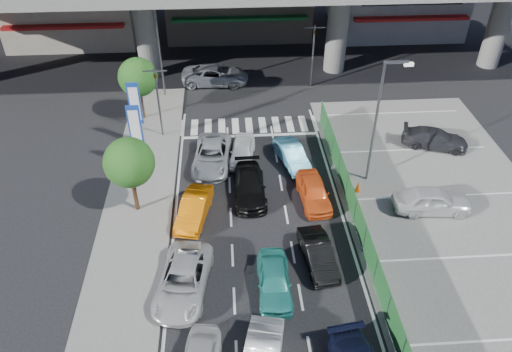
{
  "coord_description": "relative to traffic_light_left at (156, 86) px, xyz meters",
  "views": [
    {
      "loc": [
        -1.59,
        -18.44,
        19.14
      ],
      "look_at": [
        -0.06,
        4.49,
        1.76
      ],
      "focal_mm": 35.0,
      "sensor_mm": 36.0,
      "label": 1
    }
  ],
  "objects": [
    {
      "name": "parked_sedan_white",
      "position": [
        16.19,
        -9.22,
        -3.12
      ],
      "size": [
        4.55,
        2.12,
        1.51
      ],
      "primitive_type": "imported",
      "rotation": [
        0.0,
        0.0,
        1.49
      ],
      "color": "silver",
      "rests_on": "parking_lot"
    },
    {
      "name": "traffic_cone",
      "position": [
        12.39,
        -7.18,
        -3.52
      ],
      "size": [
        0.39,
        0.39,
        0.71
      ],
      "primitive_type": "cone",
      "rotation": [
        0.0,
        0.0,
        -0.05
      ],
      "color": "#F0560D",
      "rests_on": "parking_lot"
    },
    {
      "name": "tree_near",
      "position": [
        -0.8,
        -8.0,
        -0.55
      ],
      "size": [
        2.8,
        2.8,
        4.8
      ],
      "color": "#382314",
      "rests_on": "ground"
    },
    {
      "name": "signboard_far",
      "position": [
        -1.4,
        -1.01,
        -0.87
      ],
      "size": [
        0.8,
        0.14,
        4.7
      ],
      "color": "#595B60",
      "rests_on": "ground"
    },
    {
      "name": "traffic_light_right",
      "position": [
        11.7,
        7.0,
        0.0
      ],
      "size": [
        1.6,
        1.24,
        5.2
      ],
      "color": "#595B60",
      "rests_on": "ground"
    },
    {
      "name": "sedan_white_mid_left",
      "position": [
        2.19,
        -14.16,
        -3.25
      ],
      "size": [
        3.03,
        5.26,
        1.38
      ],
      "primitive_type": "imported",
      "rotation": [
        0.0,
        0.0,
        -0.15
      ],
      "color": "silver",
      "rests_on": "ground"
    },
    {
      "name": "signboard_near",
      "position": [
        -1.0,
        -4.01,
        -0.87
      ],
      "size": [
        0.8,
        0.14,
        4.7
      ],
      "color": "#595B60",
      "rests_on": "ground"
    },
    {
      "name": "sidewalk_left",
      "position": [
        -0.8,
        -8.0,
        -3.88
      ],
      "size": [
        4.0,
        30.0,
        0.12
      ],
      "primitive_type": "cube",
      "color": "#5E5E5B",
      "rests_on": "ground"
    },
    {
      "name": "tree_far",
      "position": [
        -1.6,
        2.5,
        -0.55
      ],
      "size": [
        2.8,
        2.8,
        4.8
      ],
      "color": "#382314",
      "rests_on": "ground"
    },
    {
      "name": "traffic_light_left",
      "position": [
        0.0,
        0.0,
        0.0
      ],
      "size": [
        1.6,
        1.24,
        5.2
      ],
      "color": "#595B60",
      "rests_on": "ground"
    },
    {
      "name": "wagon_silver_front_left",
      "position": [
        3.52,
        -3.71,
        -3.25
      ],
      "size": [
        2.76,
        5.16,
        1.38
      ],
      "primitive_type": "imported",
      "rotation": [
        0.0,
        0.0,
        -0.1
      ],
      "color": "#B7BABF",
      "rests_on": "ground"
    },
    {
      "name": "taxi_orange_left",
      "position": [
        2.54,
        -8.88,
        -3.28
      ],
      "size": [
        2.23,
        4.2,
        1.32
      ],
      "primitive_type": "imported",
      "rotation": [
        0.0,
        0.0,
        -0.22
      ],
      "color": "orange",
      "rests_on": "ground"
    },
    {
      "name": "fence_run",
      "position": [
        11.5,
        -11.0,
        -3.04
      ],
      "size": [
        0.16,
        22.0,
        1.8
      ],
      "primitive_type": null,
      "color": "#1F5B28",
      "rests_on": "ground"
    },
    {
      "name": "street_lamp_right",
      "position": [
        13.37,
        -6.0,
        0.83
      ],
      "size": [
        1.65,
        0.22,
        8.0
      ],
      "color": "#595B60",
      "rests_on": "ground"
    },
    {
      "name": "crossing_wagon_silver",
      "position": [
        3.78,
        7.99,
        -3.17
      ],
      "size": [
        5.66,
        2.87,
        1.53
      ],
      "primitive_type": "imported",
      "rotation": [
        0.0,
        0.0,
        1.51
      ],
      "color": "#A5A7AD",
      "rests_on": "ground"
    },
    {
      "name": "sedan_white_front_mid",
      "position": [
        5.53,
        -3.23,
        -3.29
      ],
      "size": [
        2.03,
        3.94,
        1.28
      ],
      "primitive_type": "imported",
      "rotation": [
        0.0,
        0.0,
        -0.14
      ],
      "color": "white",
      "rests_on": "ground"
    },
    {
      "name": "kei_truck_front_right",
      "position": [
        8.73,
        -3.88,
        -3.3
      ],
      "size": [
        2.24,
        4.07,
        1.27
      ],
      "primitive_type": "imported",
      "rotation": [
        0.0,
        0.0,
        0.24
      ],
      "color": "#4996B9",
      "rests_on": "ground"
    },
    {
      "name": "parked_sedan_dgrey",
      "position": [
        18.71,
        -2.68,
        -3.24
      ],
      "size": [
        4.72,
        3.1,
        1.27
      ],
      "primitive_type": "imported",
      "rotation": [
        0.0,
        0.0,
        1.24
      ],
      "color": "#303035",
      "rests_on": "parking_lot"
    },
    {
      "name": "hatch_black_mid_right",
      "position": [
        8.97,
        -12.81,
        -3.31
      ],
      "size": [
        1.78,
        3.93,
        1.25
      ],
      "primitive_type": "imported",
      "rotation": [
        0.0,
        0.0,
        0.12
      ],
      "color": "black",
      "rests_on": "ground"
    },
    {
      "name": "street_lamp_left",
      "position": [
        -0.13,
        6.0,
        0.83
      ],
      "size": [
        1.65,
        0.22,
        8.0
      ],
      "color": "#595B60",
      "rests_on": "ground"
    },
    {
      "name": "taxi_teal_mid",
      "position": [
        6.56,
        -14.46,
        -3.26
      ],
      "size": [
        1.67,
        3.99,
        1.35
      ],
      "primitive_type": "imported",
      "rotation": [
        0.0,
        0.0,
        -0.02
      ],
      "color": "teal",
      "rests_on": "ground"
    },
    {
      "name": "parking_lot",
      "position": [
        17.2,
        -10.0,
        -3.91
      ],
      "size": [
        12.0,
        28.0,
        0.06
      ],
      "primitive_type": "cube",
      "color": "#5E5E5B",
      "rests_on": "ground"
    },
    {
      "name": "ground",
      "position": [
        6.2,
        -12.0,
        -3.94
      ],
      "size": [
        120.0,
        120.0,
        0.0
      ],
      "primitive_type": "plane",
      "color": "black",
      "rests_on": "ground"
    },
    {
      "name": "taxi_orange_right",
      "position": [
        9.54,
        -7.86,
        -3.26
      ],
      "size": [
        1.88,
        4.09,
        1.36
      ],
      "primitive_type": "imported",
      "rotation": [
        0.0,
        0.0,
        0.07
      ],
      "color": "orange",
      "rests_on": "ground"
    },
    {
      "name": "sedan_black_mid",
      "position": [
        5.79,
        -7.03,
        -3.28
      ],
      "size": [
        1.94,
        4.59,
        1.32
      ],
      "primitive_type": "imported",
      "rotation": [
        0.0,
        0.0,
        0.02
      ],
      "color": "black",
      "rests_on": "ground"
    }
  ]
}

